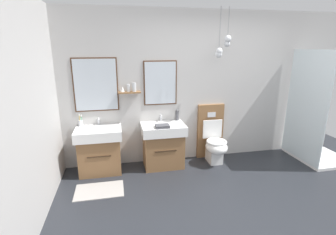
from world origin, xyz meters
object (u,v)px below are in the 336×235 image
(vanity_sink_right, at_px, (163,144))
(shower_tray, at_px, (313,137))
(soap_dispenser, at_px, (177,115))
(folded_hand_towel, at_px, (162,126))
(toilet, at_px, (213,141))
(toothbrush_cup, at_px, (81,123))
(vanity_sink_left, at_px, (100,149))

(vanity_sink_right, height_order, shower_tray, shower_tray)
(soap_dispenser, relative_size, folded_hand_towel, 0.92)
(toilet, height_order, toothbrush_cup, toilet)
(toothbrush_cup, relative_size, shower_tray, 0.10)
(shower_tray, bearing_deg, folded_hand_towel, 177.31)
(toilet, relative_size, shower_tray, 0.51)
(vanity_sink_left, bearing_deg, vanity_sink_right, 0.00)
(vanity_sink_left, xyz_separation_m, toothbrush_cup, (-0.28, 0.19, 0.41))
(vanity_sink_right, relative_size, folded_hand_towel, 3.39)
(toothbrush_cup, bearing_deg, toilet, -4.10)
(vanity_sink_left, relative_size, folded_hand_towel, 3.39)
(soap_dispenser, relative_size, shower_tray, 0.10)
(soap_dispenser, distance_m, shower_tray, 2.49)
(toilet, xyz_separation_m, folded_hand_towel, (-0.95, -0.19, 0.39))
(vanity_sink_right, height_order, toothbrush_cup, toothbrush_cup)
(folded_hand_towel, bearing_deg, soap_dispenser, 47.43)
(vanity_sink_right, xyz_separation_m, toothbrush_cup, (-1.33, 0.19, 0.41))
(vanity_sink_left, height_order, toothbrush_cup, toothbrush_cup)
(vanity_sink_right, xyz_separation_m, shower_tray, (2.70, -0.29, 0.04))
(toilet, height_order, shower_tray, shower_tray)
(vanity_sink_left, relative_size, shower_tray, 0.38)
(vanity_sink_left, xyz_separation_m, vanity_sink_right, (1.05, 0.00, 0.00))
(toothbrush_cup, distance_m, folded_hand_towel, 1.33)
(vanity_sink_left, bearing_deg, folded_hand_towel, -9.28)
(vanity_sink_left, xyz_separation_m, shower_tray, (3.74, -0.29, 0.04))
(folded_hand_towel, bearing_deg, vanity_sink_left, 170.72)
(folded_hand_towel, bearing_deg, vanity_sink_right, 76.33)
(soap_dispenser, xyz_separation_m, folded_hand_towel, (-0.33, -0.36, -0.07))
(toilet, distance_m, shower_tray, 1.81)
(vanity_sink_right, xyz_separation_m, toilet, (0.91, 0.02, -0.02))
(folded_hand_towel, bearing_deg, toothbrush_cup, 164.79)
(shower_tray, bearing_deg, soap_dispenser, 168.52)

